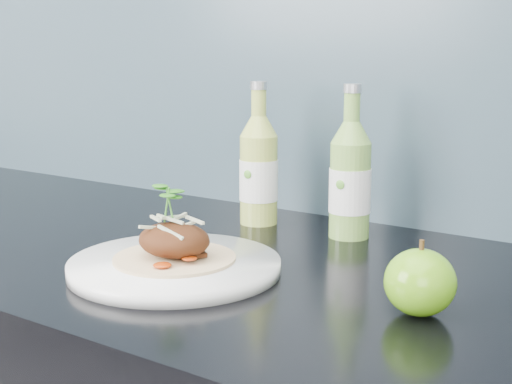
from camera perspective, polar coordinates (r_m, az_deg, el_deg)
dinner_plate at (r=0.89m, az=-6.52°, el=-5.90°), size 0.28×0.28×0.02m
pork_taco at (r=0.88m, az=-6.57°, el=-3.63°), size 0.15×0.15×0.10m
green_apple at (r=0.75m, az=12.99°, el=-7.05°), size 0.09×0.09×0.08m
cider_bottle_left at (r=1.11m, az=0.22°, el=1.74°), size 0.08×0.08×0.22m
cider_bottle_right at (r=1.04m, az=7.53°, el=0.95°), size 0.08×0.08×0.22m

